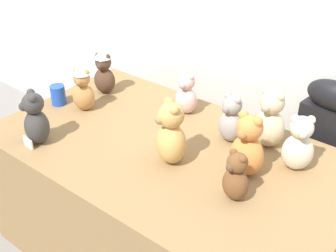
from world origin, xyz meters
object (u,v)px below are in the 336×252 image
Objects in this scene: teddy_bear_sand at (270,120)px; instrument_case at (319,165)px; teddy_bear_honey at (171,134)px; display_table at (168,205)px; teddy_bear_ginger at (248,147)px; teddy_bear_chestnut at (236,177)px; teddy_bear_blush at (186,95)px; teddy_bear_charcoal at (36,119)px; teddy_bear_cocoa at (104,71)px; teddy_bear_ash at (231,120)px; teddy_bear_caramel at (83,88)px; party_cup_blue at (58,95)px; teddy_bear_cream at (299,144)px.

instrument_case is at bearing 68.22° from teddy_bear_sand.
display_table is at bearing 168.19° from teddy_bear_honey.
teddy_bear_chestnut is at bearing -67.20° from teddy_bear_ginger.
teddy_bear_ginger is at bearing -32.71° from teddy_bear_blush.
teddy_bear_cocoa is (-0.12, 0.56, 0.01)m from teddy_bear_charcoal.
teddy_bear_ash is 0.92× the size of teddy_bear_caramel.
teddy_bear_caramel reaches higher than party_cup_blue.
teddy_bear_honey is 1.10× the size of teddy_bear_cocoa.
teddy_bear_blush is at bearing -149.04° from instrument_case.
teddy_bear_charcoal is at bearing -130.70° from instrument_case.
teddy_bear_cream is (1.17, 0.01, -0.01)m from teddy_bear_cocoa.
instrument_case is 0.69m from teddy_bear_ginger.
teddy_bear_sand is at bearing 87.27° from teddy_bear_honey.
teddy_bear_charcoal is 0.98× the size of teddy_bear_cocoa.
teddy_bear_ginger is at bearing -32.95° from teddy_bear_ash.
instrument_case reaches higher than teddy_bear_chestnut.
teddy_bear_caramel is at bearing 131.47° from teddy_bear_charcoal.
teddy_bear_cream reaches higher than teddy_bear_chestnut.
teddy_bear_chestnut is 0.97m from teddy_bear_charcoal.
teddy_bear_honey reaches higher than teddy_bear_cocoa.
teddy_bear_ash is (0.11, 0.31, -0.03)m from teddy_bear_honey.
teddy_bear_sand is at bearing -6.68° from teddy_bear_blush.
teddy_bear_cocoa is 0.83m from teddy_bear_ash.
teddy_bear_chestnut is 0.43m from teddy_bear_ash.
display_table is 1.74× the size of instrument_case.
teddy_bear_ginger is (-0.14, -0.57, 0.36)m from instrument_case.
teddy_bear_cream is at bearing -13.70° from teddy_bear_caramel.
teddy_bear_sand is at bearing 41.59° from display_table.
teddy_bear_cream is at bearing 89.68° from teddy_bear_chestnut.
teddy_bear_sand is 1.00m from teddy_bear_cocoa.
teddy_bear_sand reaches higher than teddy_bear_cocoa.
teddy_bear_sand is 1.10× the size of teddy_bear_cream.
teddy_bear_honey is 0.82m from party_cup_blue.
teddy_bear_blush is (-0.66, -0.30, 0.33)m from instrument_case.
teddy_bear_cream reaches higher than party_cup_blue.
teddy_bear_cream is 1.14m from teddy_bear_caramel.
teddy_bear_chestnut is 0.83× the size of teddy_bear_cream.
teddy_bear_caramel reaches higher than teddy_bear_chestnut.
teddy_bear_sand is at bearing 17.68° from party_cup_blue.
teddy_bear_ash is at bearing 51.54° from display_table.
display_table is at bearing -25.62° from teddy_bear_caramel.
teddy_bear_honey reaches higher than teddy_bear_ginger.
teddy_bear_sand is 2.66× the size of party_cup_blue.
teddy_bear_cream is (1.05, 0.57, -0.00)m from teddy_bear_charcoal.
display_table is 0.76m from teddy_bear_caramel.
teddy_bear_ash is (0.71, 0.58, -0.01)m from teddy_bear_charcoal.
party_cup_blue is at bearing -166.77° from teddy_bear_chestnut.
teddy_bear_cocoa is at bearing 179.61° from teddy_bear_chestnut.
teddy_bear_cocoa is 1.17m from teddy_bear_cream.
teddy_bear_sand reaches higher than teddy_bear_cream.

